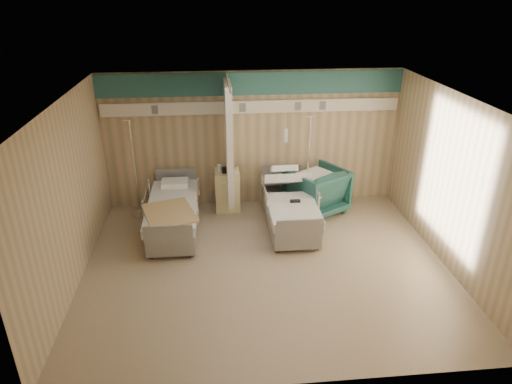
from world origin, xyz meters
TOP-DOWN VIEW (x-y plane):
  - ground at (0.00, 0.00)m, footprint 6.00×5.00m
  - room_walls at (-0.03, 0.25)m, footprint 6.04×5.04m
  - bed_right at (0.60, 1.30)m, footprint 1.00×2.16m
  - bed_left at (-1.60, 1.30)m, footprint 1.00×2.16m
  - bedside_cabinet at (-0.55, 2.20)m, footprint 0.50×0.48m
  - visitor_armchair at (1.25, 1.90)m, footprint 1.41×1.42m
  - waffle_blanket at (1.23, 1.92)m, footprint 0.84×0.82m
  - iv_stand_right at (1.10, 2.11)m, footprint 0.35×0.35m
  - iv_stand_left at (-2.35, 2.09)m, footprint 0.36×0.36m
  - call_remote at (0.67, 1.09)m, footprint 0.19×0.08m
  - tan_blanket at (-1.62, 0.84)m, footprint 1.08×1.22m
  - toiletry_bag at (-0.55, 2.13)m, footprint 0.21×0.14m
  - white_cup at (-0.70, 2.21)m, footprint 0.10×0.10m

SIDE VIEW (x-z plane):
  - ground at x=0.00m, z-range 0.00..0.00m
  - bed_right at x=0.60m, z-range 0.00..0.63m
  - bed_left at x=-1.60m, z-range 0.00..0.63m
  - iv_stand_right at x=1.10m, z-range -0.58..1.39m
  - iv_stand_left at x=-2.35m, z-range -0.59..1.41m
  - bedside_cabinet at x=-0.55m, z-range 0.00..0.85m
  - visitor_armchair at x=1.25m, z-range 0.00..0.96m
  - tan_blanket at x=-1.62m, z-range 0.63..0.67m
  - call_remote at x=0.67m, z-range 0.63..0.67m
  - toiletry_bag at x=-0.55m, z-range 0.85..0.96m
  - white_cup at x=-0.70m, z-range 0.85..0.99m
  - waffle_blanket at x=1.23m, z-range 0.96..1.03m
  - room_walls at x=-0.03m, z-range 0.45..3.27m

